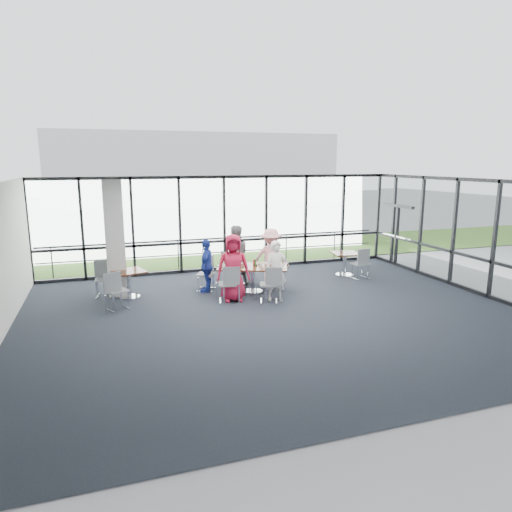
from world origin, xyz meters
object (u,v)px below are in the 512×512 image
object	(u,v)px
main_table	(253,270)
chair_spare_r	(360,264)
chair_main_fr	(273,270)
chair_spare_la	(117,291)
chair_main_nr	(269,284)
chair_main_fl	(239,269)
chair_main_nl	(228,284)
side_table_left	(129,275)
chair_spare_lb	(104,280)
diner_end	(207,266)
side_table_right	(345,256)
diner_near_right	(276,271)
chair_main_end	(206,274)
structural_column	(115,238)
diner_far_left	(235,255)
diner_near_left	(233,268)
diner_far_right	(271,257)

from	to	relation	value
main_table	chair_spare_r	distance (m)	3.71
chair_main_fr	chair_spare_la	xyz separation A→B (m)	(-4.60, -1.11, 0.08)
chair_main_nr	chair_main_fr	distance (m)	1.86
chair_main_fl	chair_spare_r	world-z (taller)	chair_spare_r
chair_main_nr	chair_main_nl	bearing A→B (deg)	179.37
side_table_left	chair_spare_lb	bearing A→B (deg)	153.09
main_table	chair_spare_lb	distance (m)	4.10
diner_end	chair_spare_lb	xyz separation A→B (m)	(-2.78, 0.42, -0.28)
side_table_right	chair_spare_r	bearing A→B (deg)	-65.88
side_table_right	chair_main_fr	world-z (taller)	chair_main_fr
chair_spare_lb	diner_end	bearing A→B (deg)	178.15
diner_near_right	chair_main_end	distance (m)	2.23
structural_column	diner_far_left	world-z (taller)	structural_column
side_table_right	diner_end	distance (m)	4.70
structural_column	diner_end	bearing A→B (deg)	-10.73
side_table_right	chair_main_nl	xyz separation A→B (m)	(-4.37, -1.56, -0.15)
chair_spare_lb	chair_main_nl	bearing A→B (deg)	160.47
chair_main_nr	chair_spare_la	size ratio (longest dim) A/B	0.97
diner_far_left	side_table_right	bearing A→B (deg)	-171.82
chair_spare_la	main_table	bearing A→B (deg)	-17.93
structural_column	chair_spare_r	xyz separation A→B (m)	(7.36, -0.56, -1.11)
structural_column	chair_main_nr	size ratio (longest dim) A/B	3.38
main_table	diner_end	size ratio (longest dim) A/B	1.45
diner_end	chair_main_end	distance (m)	0.31
diner_near_left	chair_main_end	bearing A→B (deg)	121.38
diner_end	chair_main_fl	distance (m)	1.36
diner_end	chair_main_nr	size ratio (longest dim) A/B	1.60
diner_near_right	chair_main_nl	bearing A→B (deg)	-177.04
diner_far_left	diner_far_right	xyz separation A→B (m)	(1.01, -0.35, -0.05)
chair_main_end	structural_column	bearing A→B (deg)	-71.29
diner_near_left	diner_end	distance (m)	1.18
main_table	diner_far_left	distance (m)	0.98
diner_far_right	chair_spare_lb	size ratio (longest dim) A/B	1.79
diner_near_right	structural_column	bearing A→B (deg)	171.89
chair_spare_lb	chair_main_fr	bearing A→B (deg)	-175.67
chair_main_fl	side_table_right	bearing A→B (deg)	-155.38
diner_near_left	chair_spare_r	size ratio (longest dim) A/B	1.84
structural_column	chair_spare_r	size ratio (longest dim) A/B	3.29
chair_main_end	side_table_left	bearing A→B (deg)	-62.57
diner_far_right	diner_end	xyz separation A→B (m)	(-1.98, -0.12, -0.10)
diner_near_right	diner_far_left	bearing A→B (deg)	124.42
diner_far_left	diner_end	distance (m)	1.09
diner_far_left	chair_main_fr	world-z (taller)	diner_far_left
structural_column	chair_spare_la	size ratio (longest dim) A/B	3.27
chair_spare_la	chair_spare_lb	bearing A→B (deg)	77.35
chair_main_nl	chair_main_fr	distance (m)	2.23
main_table	diner_near_left	world-z (taller)	diner_near_left
side_table_right	chair_spare_lb	size ratio (longest dim) A/B	1.00
chair_main_nl	chair_spare_la	bearing A→B (deg)	-171.24
diner_end	structural_column	bearing A→B (deg)	-74.53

